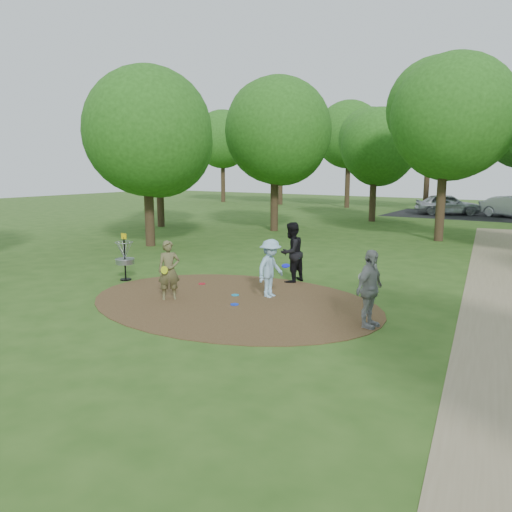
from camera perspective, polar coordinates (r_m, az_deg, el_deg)
The scene contains 14 objects.
ground at distance 13.75m, azimuth -2.72°, elevation -5.26°, with size 100.00×100.00×0.00m, color #2D5119.
dirt_clearing at distance 13.75m, azimuth -2.72°, elevation -5.22°, with size 8.40×8.40×0.02m, color #47301C.
footpath at distance 13.34m, azimuth 26.43°, elevation -6.79°, with size 2.00×40.00×0.01m, color #8C7A5B.
parking_lot at distance 41.34m, azimuth 24.79°, elevation 4.14°, with size 14.00×8.00×0.01m, color black.
player_observer_with_disc at distance 13.99m, azimuth -9.91°, elevation -1.63°, with size 0.70×0.72×1.66m.
player_throwing_with_disc at distance 14.05m, azimuth 1.67°, elevation -1.43°, with size 0.98×1.11×1.66m.
player_walking_with_disc at distance 15.92m, azimuth 4.06°, elevation 0.41°, with size 0.86×1.04×1.93m.
player_waiting_with_disc at distance 11.65m, azimuth 12.85°, elevation -3.71°, with size 0.59×1.12×1.82m.
disc_ground_cyan at distance 14.35m, azimuth -2.39°, elevation -4.48°, with size 0.22×0.22×0.02m, color #188EC2.
disc_ground_blue at distance 13.40m, azimuth -2.47°, elevation -5.55°, with size 0.22×0.22×0.02m, color #0D30E7.
disc_ground_red at distance 15.80m, azimuth -6.19°, elevation -3.16°, with size 0.22×0.22×0.02m, color red.
car_left at distance 41.58m, azimuth 21.02°, elevation 5.54°, with size 1.90×4.73×1.61m, color #AFB2B7.
disc_golf_basket at distance 16.73m, azimuth -14.79°, elevation 0.25°, with size 0.63×0.63×1.54m.
tree_ring at distance 21.75m, azimuth 17.05°, elevation 13.69°, with size 37.36×44.98×8.74m.
Camera 1 is at (7.72, -10.78, 3.65)m, focal length 35.00 mm.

